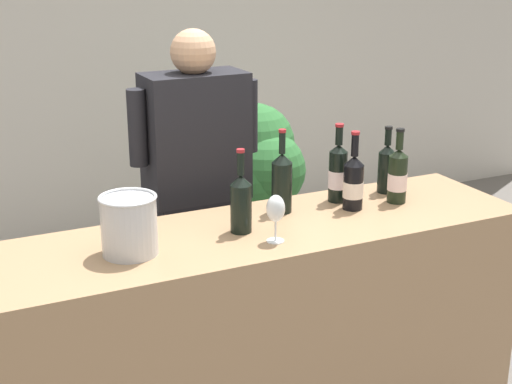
{
  "coord_description": "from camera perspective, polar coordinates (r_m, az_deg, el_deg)",
  "views": [
    {
      "loc": [
        -1.17,
        -2.39,
        2.01
      ],
      "look_at": [
        -0.03,
        0.0,
        1.14
      ],
      "focal_mm": 51.64,
      "sensor_mm": 36.0,
      "label": 1
    }
  ],
  "objects": [
    {
      "name": "wine_bottle_1",
      "position": [
        2.77,
        -1.22,
        -0.73
      ],
      "size": [
        0.08,
        0.08,
        0.33
      ],
      "color": "black",
      "rests_on": "counter"
    },
    {
      "name": "wine_bottle_3",
      "position": [
        3.28,
        10.08,
        1.94
      ],
      "size": [
        0.07,
        0.07,
        0.3
      ],
      "color": "black",
      "rests_on": "counter"
    },
    {
      "name": "ice_bucket",
      "position": [
        2.61,
        -9.81,
        -2.51
      ],
      "size": [
        0.21,
        0.21,
        0.22
      ],
      "color": "silver",
      "rests_on": "counter"
    },
    {
      "name": "wine_glass",
      "position": [
        2.67,
        1.54,
        -1.43
      ],
      "size": [
        0.07,
        0.07,
        0.18
      ],
      "color": "silver",
      "rests_on": "counter"
    },
    {
      "name": "wine_bottle_4",
      "position": [
        3.13,
        6.36,
        1.49
      ],
      "size": [
        0.08,
        0.08,
        0.34
      ],
      "color": "black",
      "rests_on": "counter"
    },
    {
      "name": "wine_bottle_5",
      "position": [
        3.04,
        7.55,
        0.75
      ],
      "size": [
        0.08,
        0.08,
        0.33
      ],
      "color": "black",
      "rests_on": "counter"
    },
    {
      "name": "wine_bottle_2",
      "position": [
        2.98,
        2.01,
        0.83
      ],
      "size": [
        0.08,
        0.08,
        0.35
      ],
      "color": "black",
      "rests_on": "counter"
    },
    {
      "name": "counter",
      "position": [
        3.06,
        0.56,
        -11.42
      ],
      "size": [
        2.14,
        0.59,
        0.99
      ],
      "primitive_type": "cube",
      "color": "#9E7A56",
      "rests_on": "ground_plane"
    },
    {
      "name": "wall_back",
      "position": [
        5.16,
        -12.4,
        11.12
      ],
      "size": [
        8.0,
        0.1,
        2.8
      ],
      "primitive_type": "cube",
      "color": "beige",
      "rests_on": "ground_plane"
    },
    {
      "name": "person_server",
      "position": [
        3.4,
        -4.54,
        -2.16
      ],
      "size": [
        0.61,
        0.25,
        1.69
      ],
      "color": "black",
      "rests_on": "ground_plane"
    },
    {
      "name": "potted_shrub",
      "position": [
        4.3,
        -0.09,
        1.49
      ],
      "size": [
        0.56,
        0.6,
        1.16
      ],
      "color": "brown",
      "rests_on": "ground_plane"
    },
    {
      "name": "wine_bottle_0",
      "position": [
        3.16,
        10.91,
        1.26
      ],
      "size": [
        0.08,
        0.08,
        0.32
      ],
      "color": "black",
      "rests_on": "counter"
    }
  ]
}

